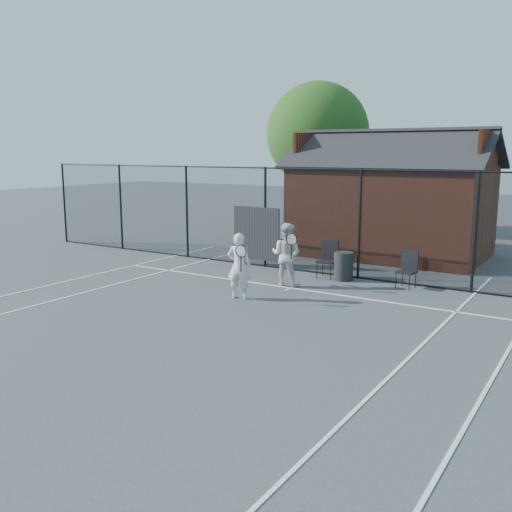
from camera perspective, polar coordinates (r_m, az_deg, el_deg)
The scene contains 10 objects.
ground at distance 12.19m, azimuth -3.34°, elevation -6.07°, with size 80.00×80.00×0.00m, color #3E4247.
court_lines at distance 11.19m, azimuth -7.32°, elevation -7.63°, with size 11.02×18.00×0.01m.
fence at distance 16.26m, azimuth 6.03°, elevation 3.29°, with size 22.04×3.00×3.00m.
clubhouse at distance 19.62m, azimuth 13.38°, elevation 4.76°, with size 6.50×4.36×4.19m.
tree_left at distance 25.63m, azimuth 6.19°, elevation 12.03°, with size 4.48×4.48×6.44m.
player_front at distance 13.46m, azimuth -1.69°, elevation -0.99°, with size 0.75×0.59×1.58m.
player_back at distance 14.78m, azimuth 3.05°, elevation 0.16°, with size 0.93×0.72×1.64m.
chair_left at distance 15.82m, azimuth 7.10°, elevation -0.38°, with size 0.49×0.51×1.02m, color black.
chair_right at distance 15.04m, azimuth 14.79°, elevation -1.40°, with size 0.44×0.46×0.92m, color black.
waste_bin at distance 15.65m, azimuth 8.74°, elevation -1.01°, with size 0.53×0.53×0.77m, color #242424.
Camera 1 is at (6.83, -9.48, 3.47)m, focal length 40.00 mm.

